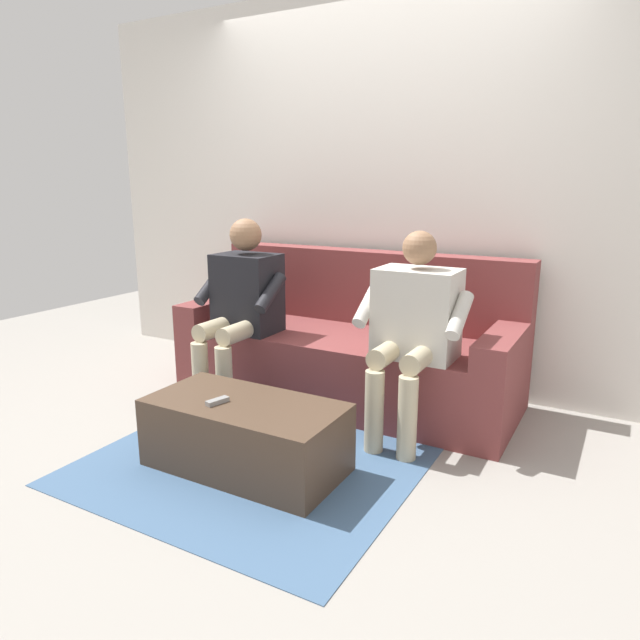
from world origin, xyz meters
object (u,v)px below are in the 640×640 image
coffee_table (246,435)px  person_left_seated (413,323)px  couch (349,349)px  person_right_seated (242,300)px  remote_gray (217,401)px

coffee_table → person_left_seated: person_left_seated is taller
person_left_seated → couch: bearing=-34.1°
person_right_seated → couch: bearing=-145.4°
person_right_seated → remote_gray: bearing=119.3°
couch → person_right_seated: 0.76m
coffee_table → remote_gray: remote_gray is taller
person_left_seated → remote_gray: (0.66, 0.82, -0.29)m
couch → person_left_seated: (-0.56, 0.38, 0.33)m
remote_gray → person_right_seated: bearing=45.3°
coffee_table → remote_gray: bearing=37.1°
couch → remote_gray: (0.10, 1.20, 0.04)m
remote_gray → coffee_table: bearing=-36.8°
remote_gray → person_left_seated: bearing=-22.8°
coffee_table → person_right_seated: size_ratio=0.83×
person_left_seated → remote_gray: person_left_seated is taller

